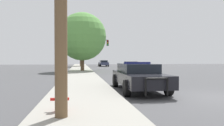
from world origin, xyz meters
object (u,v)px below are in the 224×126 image
Objects in this scene: car_background_distant at (104,63)px; traffic_light at (93,47)px; car_background_oncoming at (131,65)px; tree_sidewalk_mid at (82,37)px; tree_sidewalk_far at (81,43)px; fire_hydrant at (60,98)px; police_car at (138,76)px.

traffic_light is at bearing -104.82° from car_background_distant.
car_background_oncoming is at bearing -27.65° from traffic_light.
tree_sidewalk_mid reaches higher than car_background_distant.
tree_sidewalk_mid is (0.03, -18.32, -0.58)m from tree_sidewalk_far.
fire_hydrant is 0.15× the size of traffic_light.
traffic_light reaches higher than fire_hydrant.
police_car is 0.74× the size of tree_sidewalk_mid.
car_background_oncoming reaches higher than fire_hydrant.
traffic_light is at bearing -24.28° from car_background_oncoming.
fire_hydrant is 0.10× the size of tree_sidewalk_mid.
car_background_oncoming is (5.28, -2.77, -2.73)m from traffic_light.
traffic_light is (2.66, 27.18, 2.90)m from fire_hydrant.
car_background_distant is 15.55m from car_background_oncoming.
traffic_light is 12.60m from tree_sidewalk_far.
car_background_distant is 1.07× the size of car_background_oncoming.
car_background_distant reaches higher than fire_hydrant.
fire_hydrant is 21.61m from tree_sidewalk_mid.
car_background_distant is at bearing -78.13° from car_background_oncoming.
fire_hydrant is at bearing -92.52° from tree_sidewalk_mid.
fire_hydrant is at bearing 52.34° from police_car.
car_background_distant is 19.50m from tree_sidewalk_mid.
fire_hydrant is 39.81m from tree_sidewalk_far.
car_background_distant is 6.38m from tree_sidewalk_far.
traffic_light is 13.24m from car_background_distant.
tree_sidewalk_far reaches higher than car_background_oncoming.
car_background_oncoming is (7.95, 24.41, 0.17)m from fire_hydrant.
police_car is at bearing 80.82° from car_background_oncoming.
police_car reaches higher than car_background_distant.
tree_sidewalk_mid is at bearing 87.48° from fire_hydrant.
tree_sidewalk_mid is (-4.71, -18.56, 3.68)m from car_background_distant.
tree_sidewalk_far reaches higher than car_background_distant.
car_background_oncoming is 0.57× the size of tree_sidewalk_far.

